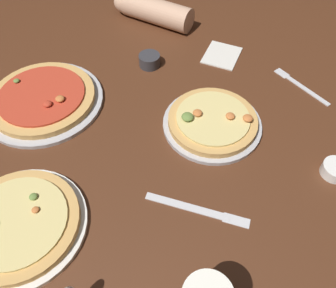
{
  "coord_description": "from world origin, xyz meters",
  "views": [
    {
      "loc": [
        0.07,
        -0.53,
        0.7
      ],
      "look_at": [
        0.0,
        0.0,
        0.02
      ],
      "focal_mm": 36.13,
      "sensor_mm": 36.0,
      "label": 1
    }
  ],
  "objects_px": {
    "pizza_plate_side": "(43,99)",
    "fork_left": "(300,85)",
    "napkin_folded": "(222,55)",
    "diner_arm": "(150,9)",
    "knife_spare": "(197,209)",
    "ramekin_butter": "(150,60)",
    "pizza_plate_far": "(212,122)",
    "pizza_plate_near": "(19,224)",
    "ramekin_sauce": "(335,170)"
  },
  "relations": [
    {
      "from": "pizza_plate_side",
      "to": "diner_arm",
      "type": "bearing_deg",
      "value": 63.45
    },
    {
      "from": "pizza_plate_far",
      "to": "ramekin_sauce",
      "type": "relative_size",
      "value": 4.05
    },
    {
      "from": "knife_spare",
      "to": "diner_arm",
      "type": "xyz_separation_m",
      "value": [
        -0.24,
        0.75,
        0.04
      ]
    },
    {
      "from": "ramekin_sauce",
      "to": "pizza_plate_near",
      "type": "bearing_deg",
      "value": -161.09
    },
    {
      "from": "ramekin_butter",
      "to": "knife_spare",
      "type": "xyz_separation_m",
      "value": [
        0.19,
        -0.49,
        -0.02
      ]
    },
    {
      "from": "pizza_plate_near",
      "to": "fork_left",
      "type": "distance_m",
      "value": 0.86
    },
    {
      "from": "pizza_plate_far",
      "to": "ramekin_sauce",
      "type": "height_order",
      "value": "pizza_plate_far"
    },
    {
      "from": "knife_spare",
      "to": "diner_arm",
      "type": "distance_m",
      "value": 0.78
    },
    {
      "from": "pizza_plate_side",
      "to": "fork_left",
      "type": "distance_m",
      "value": 0.76
    },
    {
      "from": "pizza_plate_far",
      "to": "fork_left",
      "type": "bearing_deg",
      "value": 37.57
    },
    {
      "from": "diner_arm",
      "to": "pizza_plate_side",
      "type": "bearing_deg",
      "value": -116.55
    },
    {
      "from": "ramekin_sauce",
      "to": "knife_spare",
      "type": "bearing_deg",
      "value": -155.7
    },
    {
      "from": "knife_spare",
      "to": "ramekin_sauce",
      "type": "bearing_deg",
      "value": 24.3
    },
    {
      "from": "ramekin_butter",
      "to": "ramekin_sauce",
      "type": "bearing_deg",
      "value": -33.82
    },
    {
      "from": "pizza_plate_far",
      "to": "ramekin_butter",
      "type": "distance_m",
      "value": 0.31
    },
    {
      "from": "napkin_folded",
      "to": "knife_spare",
      "type": "relative_size",
      "value": 0.52
    },
    {
      "from": "pizza_plate_far",
      "to": "fork_left",
      "type": "distance_m",
      "value": 0.32
    },
    {
      "from": "pizza_plate_side",
      "to": "ramekin_butter",
      "type": "distance_m",
      "value": 0.35
    },
    {
      "from": "pizza_plate_side",
      "to": "fork_left",
      "type": "height_order",
      "value": "pizza_plate_side"
    },
    {
      "from": "pizza_plate_side",
      "to": "ramekin_sauce",
      "type": "bearing_deg",
      "value": -9.72
    },
    {
      "from": "napkin_folded",
      "to": "diner_arm",
      "type": "distance_m",
      "value": 0.32
    },
    {
      "from": "knife_spare",
      "to": "fork_left",
      "type": "bearing_deg",
      "value": 59.03
    },
    {
      "from": "ramekin_butter",
      "to": "diner_arm",
      "type": "height_order",
      "value": "diner_arm"
    },
    {
      "from": "ramekin_sauce",
      "to": "napkin_folded",
      "type": "bearing_deg",
      "value": 124.2
    },
    {
      "from": "ramekin_butter",
      "to": "diner_arm",
      "type": "bearing_deg",
      "value": 99.32
    },
    {
      "from": "pizza_plate_near",
      "to": "knife_spare",
      "type": "distance_m",
      "value": 0.39
    },
    {
      "from": "ramekin_butter",
      "to": "fork_left",
      "type": "xyz_separation_m",
      "value": [
        0.47,
        -0.03,
        -0.02
      ]
    },
    {
      "from": "knife_spare",
      "to": "napkin_folded",
      "type": "bearing_deg",
      "value": 86.71
    },
    {
      "from": "pizza_plate_side",
      "to": "fork_left",
      "type": "xyz_separation_m",
      "value": [
        0.74,
        0.18,
        -0.01
      ]
    },
    {
      "from": "fork_left",
      "to": "ramekin_sauce",
      "type": "bearing_deg",
      "value": -81.2
    },
    {
      "from": "napkin_folded",
      "to": "diner_arm",
      "type": "bearing_deg",
      "value": 147.16
    },
    {
      "from": "ramekin_sauce",
      "to": "napkin_folded",
      "type": "distance_m",
      "value": 0.52
    },
    {
      "from": "pizza_plate_side",
      "to": "fork_left",
      "type": "bearing_deg",
      "value": 13.34
    },
    {
      "from": "pizza_plate_far",
      "to": "ramekin_sauce",
      "type": "distance_m",
      "value": 0.33
    },
    {
      "from": "napkin_folded",
      "to": "knife_spare",
      "type": "xyz_separation_m",
      "value": [
        -0.03,
        -0.57,
        -0.0
      ]
    },
    {
      "from": "ramekin_butter",
      "to": "diner_arm",
      "type": "xyz_separation_m",
      "value": [
        -0.04,
        0.25,
        0.02
      ]
    },
    {
      "from": "pizza_plate_side",
      "to": "diner_arm",
      "type": "xyz_separation_m",
      "value": [
        0.23,
        0.46,
        0.03
      ]
    },
    {
      "from": "napkin_folded",
      "to": "diner_arm",
      "type": "height_order",
      "value": "diner_arm"
    },
    {
      "from": "pizza_plate_near",
      "to": "ramekin_butter",
      "type": "height_order",
      "value": "pizza_plate_near"
    },
    {
      "from": "ramekin_sauce",
      "to": "fork_left",
      "type": "bearing_deg",
      "value": 98.8
    },
    {
      "from": "fork_left",
      "to": "diner_arm",
      "type": "height_order",
      "value": "diner_arm"
    },
    {
      "from": "pizza_plate_far",
      "to": "diner_arm",
      "type": "distance_m",
      "value": 0.55
    },
    {
      "from": "pizza_plate_side",
      "to": "napkin_folded",
      "type": "relative_size",
      "value": 2.68
    },
    {
      "from": "pizza_plate_near",
      "to": "knife_spare",
      "type": "bearing_deg",
      "value": 14.04
    },
    {
      "from": "pizza_plate_far",
      "to": "fork_left",
      "type": "xyz_separation_m",
      "value": [
        0.26,
        0.2,
        -0.01
      ]
    },
    {
      "from": "pizza_plate_side",
      "to": "diner_arm",
      "type": "relative_size",
      "value": 1.12
    },
    {
      "from": "pizza_plate_near",
      "to": "napkin_folded",
      "type": "bearing_deg",
      "value": 58.25
    },
    {
      "from": "pizza_plate_near",
      "to": "ramekin_butter",
      "type": "bearing_deg",
      "value": 72.47
    },
    {
      "from": "ramekin_sauce",
      "to": "diner_arm",
      "type": "xyz_separation_m",
      "value": [
        -0.56,
        0.6,
        0.03
      ]
    },
    {
      "from": "napkin_folded",
      "to": "knife_spare",
      "type": "bearing_deg",
      "value": -93.29
    }
  ]
}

